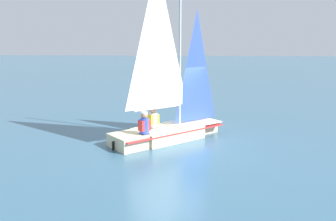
# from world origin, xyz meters

# --- Properties ---
(ground_plane) EXTENTS (260.00, 260.00, 0.00)m
(ground_plane) POSITION_xyz_m (0.00, 0.00, 0.00)
(ground_plane) COLOR #38607A
(sailboat_main) EXTENTS (3.95, 3.83, 6.05)m
(sailboat_main) POSITION_xyz_m (0.01, -0.01, 0.91)
(sailboat_main) COLOR beige
(sailboat_main) RESTS_ON ground_plane
(sailor_helm) EXTENTS (0.43, 0.42, 1.16)m
(sailor_helm) POSITION_xyz_m (-0.12, 0.51, 0.62)
(sailor_helm) COLOR black
(sailor_helm) RESTS_ON ground_plane
(sailor_crew) EXTENTS (0.43, 0.42, 1.16)m
(sailor_crew) POSITION_xyz_m (-1.05, 0.61, 0.63)
(sailor_crew) COLOR black
(sailor_crew) RESTS_ON ground_plane
(buoy_marker) EXTENTS (0.56, 0.56, 1.19)m
(buoy_marker) POSITION_xyz_m (7.79, 2.12, 0.20)
(buoy_marker) COLOR orange
(buoy_marker) RESTS_ON ground_plane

